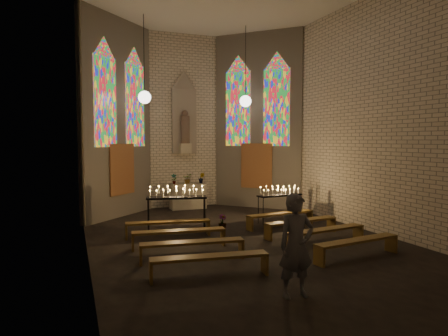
{
  "coord_description": "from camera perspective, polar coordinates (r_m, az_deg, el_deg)",
  "views": [
    {
      "loc": [
        -4.31,
        -9.81,
        2.73
      ],
      "look_at": [
        -0.03,
        1.34,
        1.89
      ],
      "focal_mm": 32.0,
      "sensor_mm": 36.0,
      "label": 1
    }
  ],
  "objects": [
    {
      "name": "votive_stand_right",
      "position": [
        13.38,
        7.96,
        -3.5
      ],
      "size": [
        1.6,
        0.54,
        1.16
      ],
      "rotation": [
        0.0,
        0.0,
        0.11
      ],
      "color": "black",
      "rests_on": "ground"
    },
    {
      "name": "pew_right_0",
      "position": [
        12.75,
        8.1,
        -6.71
      ],
      "size": [
        2.38,
        0.63,
        0.45
      ],
      "rotation": [
        0.0,
        0.0,
        0.13
      ],
      "color": "brown",
      "rests_on": "ground"
    },
    {
      "name": "altar",
      "position": [
        16.01,
        -5.19,
        -4.02
      ],
      "size": [
        1.4,
        0.6,
        1.0
      ],
      "primitive_type": "cube",
      "color": "#BCB19A",
      "rests_on": "ground"
    },
    {
      "name": "room",
      "position": [
        13.9,
        -2.92,
        8.06
      ],
      "size": [
        8.22,
        12.43,
        7.0
      ],
      "color": "beige",
      "rests_on": "ground"
    },
    {
      "name": "flower_vase_right",
      "position": [
        16.01,
        -3.24,
        -1.43
      ],
      "size": [
        0.29,
        0.27,
        0.43
      ],
      "primitive_type": "imported",
      "rotation": [
        0.0,
        0.0,
        -0.42
      ],
      "color": "#4C723F",
      "rests_on": "altar"
    },
    {
      "name": "votive_stand_left",
      "position": [
        11.97,
        -6.8,
        -3.76
      ],
      "size": [
        1.82,
        0.81,
        1.3
      ],
      "rotation": [
        0.0,
        0.0,
        -0.23
      ],
      "color": "black",
      "rests_on": "ground"
    },
    {
      "name": "pew_left_3",
      "position": [
        8.11,
        -2.06,
        -12.94
      ],
      "size": [
        2.38,
        0.63,
        0.45
      ],
      "rotation": [
        0.0,
        0.0,
        -0.13
      ],
      "color": "brown",
      "rests_on": "ground"
    },
    {
      "name": "pew_right_3",
      "position": [
        9.84,
        18.52,
        -10.1
      ],
      "size": [
        2.38,
        0.63,
        0.45
      ],
      "rotation": [
        0.0,
        0.0,
        0.13
      ],
      "color": "brown",
      "rests_on": "ground"
    },
    {
      "name": "pew_left_2",
      "position": [
        9.21,
        -4.53,
        -10.87
      ],
      "size": [
        2.38,
        0.63,
        0.45
      ],
      "rotation": [
        0.0,
        0.0,
        -0.13
      ],
      "color": "brown",
      "rests_on": "ground"
    },
    {
      "name": "pew_left_1",
      "position": [
        10.33,
        -6.45,
        -9.24
      ],
      "size": [
        2.38,
        0.63,
        0.45
      ],
      "rotation": [
        0.0,
        0.0,
        -0.13
      ],
      "color": "brown",
      "rests_on": "ground"
    },
    {
      "name": "pew_right_2",
      "position": [
        10.76,
        14.4,
        -8.8
      ],
      "size": [
        2.38,
        0.63,
        0.45
      ],
      "rotation": [
        0.0,
        0.0,
        0.13
      ],
      "color": "brown",
      "rests_on": "ground"
    },
    {
      "name": "flower_vase_center",
      "position": [
        15.97,
        -5.21,
        -1.51
      ],
      "size": [
        0.44,
        0.41,
        0.4
      ],
      "primitive_type": "imported",
      "rotation": [
        0.0,
        0.0,
        -0.31
      ],
      "color": "#4C723F",
      "rests_on": "altar"
    },
    {
      "name": "pew_left_0",
      "position": [
        11.47,
        -7.97,
        -7.92
      ],
      "size": [
        2.38,
        0.63,
        0.45
      ],
      "rotation": [
        0.0,
        0.0,
        -0.13
      ],
      "color": "brown",
      "rests_on": "ground"
    },
    {
      "name": "floor",
      "position": [
        11.06,
        2.68,
        -10.29
      ],
      "size": [
        12.0,
        12.0,
        0.0
      ],
      "primitive_type": "plane",
      "color": "black",
      "rests_on": "ground"
    },
    {
      "name": "aisle_flower_pot",
      "position": [
        12.3,
        -0.23,
        -7.73
      ],
      "size": [
        0.29,
        0.29,
        0.46
      ],
      "primitive_type": "imported",
      "rotation": [
        0.0,
        0.0,
        0.13
      ],
      "color": "#4C723F",
      "rests_on": "ground"
    },
    {
      "name": "pew_right_1",
      "position": [
        11.73,
        10.98,
        -7.68
      ],
      "size": [
        2.38,
        0.63,
        0.45
      ],
      "rotation": [
        0.0,
        0.0,
        0.13
      ],
      "color": "brown",
      "rests_on": "ground"
    },
    {
      "name": "visitor",
      "position": [
        7.15,
        10.28,
        -10.84
      ],
      "size": [
        0.68,
        0.47,
        1.81
      ],
      "primitive_type": "imported",
      "rotation": [
        0.0,
        0.0,
        -0.06
      ],
      "color": "#50525B",
      "rests_on": "ground"
    },
    {
      "name": "flower_vase_left",
      "position": [
        15.83,
        -7.16,
        -1.55
      ],
      "size": [
        0.22,
        0.16,
        0.41
      ],
      "primitive_type": "imported",
      "rotation": [
        0.0,
        0.0,
        0.05
      ],
      "color": "#4C723F",
      "rests_on": "altar"
    }
  ]
}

